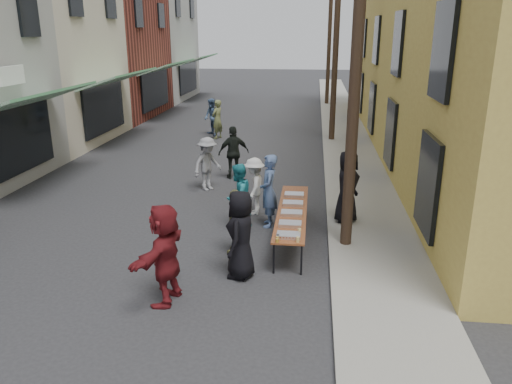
% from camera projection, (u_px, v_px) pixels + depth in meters
% --- Properties ---
extents(ground, '(120.00, 120.00, 0.00)m').
position_uv_depth(ground, '(126.00, 300.00, 9.50)').
color(ground, '#28282B').
rests_on(ground, ground).
extents(sidewalk, '(2.20, 60.00, 0.10)m').
position_uv_depth(sidewalk, '(347.00, 140.00, 23.11)').
color(sidewalk, gray).
rests_on(sidewalk, ground).
extents(storefront_row, '(8.00, 37.00, 9.00)m').
position_uv_depth(storefront_row, '(29.00, 48.00, 23.46)').
color(storefront_row, maroon).
rests_on(storefront_row, ground).
extents(building_ochre, '(10.00, 28.00, 10.00)m').
position_uv_depth(building_ochre, '(509.00, 28.00, 19.97)').
color(building_ochre, '#B99B42').
rests_on(building_ochre, ground).
extents(utility_pole_near, '(0.26, 0.26, 9.00)m').
position_uv_depth(utility_pole_near, '(357.00, 51.00, 10.48)').
color(utility_pole_near, '#2D2116').
rests_on(utility_pole_near, ground).
extents(utility_pole_mid, '(0.26, 0.26, 9.00)m').
position_uv_depth(utility_pole_mid, '(336.00, 40.00, 21.82)').
color(utility_pole_mid, '#2D2116').
rests_on(utility_pole_mid, ground).
extents(utility_pole_far, '(0.26, 0.26, 9.00)m').
position_uv_depth(utility_pole_far, '(329.00, 37.00, 33.16)').
color(utility_pole_far, '#2D2116').
rests_on(utility_pole_far, ground).
extents(serving_table, '(0.70, 4.00, 0.75)m').
position_uv_depth(serving_table, '(292.00, 212.00, 12.09)').
color(serving_table, maroon).
rests_on(serving_table, ground).
extents(catering_tray_sausage, '(0.50, 0.33, 0.08)m').
position_uv_depth(catering_tray_sausage, '(289.00, 235.00, 10.50)').
color(catering_tray_sausage, maroon).
rests_on(catering_tray_sausage, serving_table).
extents(catering_tray_foil_b, '(0.50, 0.33, 0.08)m').
position_uv_depth(catering_tray_foil_b, '(290.00, 224.00, 11.12)').
color(catering_tray_foil_b, '#B2B2B7').
rests_on(catering_tray_foil_b, serving_table).
extents(catering_tray_buns, '(0.50, 0.33, 0.08)m').
position_uv_depth(catering_tray_buns, '(292.00, 213.00, 11.78)').
color(catering_tray_buns, tan).
rests_on(catering_tray_buns, serving_table).
extents(catering_tray_foil_d, '(0.50, 0.33, 0.08)m').
position_uv_depth(catering_tray_foil_d, '(293.00, 203.00, 12.44)').
color(catering_tray_foil_d, '#B2B2B7').
rests_on(catering_tray_foil_d, serving_table).
extents(catering_tray_buns_end, '(0.50, 0.33, 0.08)m').
position_uv_depth(catering_tray_buns_end, '(294.00, 195.00, 13.10)').
color(catering_tray_buns_end, tan).
rests_on(catering_tray_buns_end, serving_table).
extents(condiment_jar_a, '(0.07, 0.07, 0.08)m').
position_uv_depth(condiment_jar_a, '(277.00, 241.00, 10.25)').
color(condiment_jar_a, '#A57F26').
rests_on(condiment_jar_a, serving_table).
extents(condiment_jar_b, '(0.07, 0.07, 0.08)m').
position_uv_depth(condiment_jar_b, '(277.00, 239.00, 10.34)').
color(condiment_jar_b, '#A57F26').
rests_on(condiment_jar_b, serving_table).
extents(condiment_jar_c, '(0.07, 0.07, 0.08)m').
position_uv_depth(condiment_jar_c, '(278.00, 237.00, 10.43)').
color(condiment_jar_c, '#A57F26').
rests_on(condiment_jar_c, serving_table).
extents(cup_stack, '(0.08, 0.08, 0.12)m').
position_uv_depth(cup_stack, '(298.00, 240.00, 10.24)').
color(cup_stack, tan).
rests_on(cup_stack, serving_table).
extents(guest_front_a, '(0.71, 0.98, 1.87)m').
position_uv_depth(guest_front_a, '(241.00, 235.00, 10.18)').
color(guest_front_a, black).
rests_on(guest_front_a, ground).
extents(guest_front_b, '(0.53, 0.74, 1.91)m').
position_uv_depth(guest_front_b, '(269.00, 191.00, 12.87)').
color(guest_front_b, '#4D6595').
rests_on(guest_front_b, ground).
extents(guest_front_c, '(0.96, 1.04, 1.72)m').
position_uv_depth(guest_front_c, '(238.00, 197.00, 12.71)').
color(guest_front_c, teal).
rests_on(guest_front_c, ground).
extents(guest_front_d, '(0.63, 1.05, 1.60)m').
position_uv_depth(guest_front_d, '(254.00, 186.00, 13.80)').
color(guest_front_d, silver).
rests_on(guest_front_d, ground).
extents(guest_front_e, '(0.53, 0.95, 1.53)m').
position_uv_depth(guest_front_e, '(236.00, 221.00, 11.33)').
color(guest_front_e, olive).
rests_on(guest_front_e, ground).
extents(guest_queue_back, '(0.86, 1.88, 1.95)m').
position_uv_depth(guest_queue_back, '(165.00, 254.00, 9.20)').
color(guest_queue_back, maroon).
rests_on(guest_queue_back, ground).
extents(server, '(0.92, 1.09, 1.90)m').
position_uv_depth(server, '(347.00, 186.00, 12.92)').
color(server, black).
rests_on(server, sidewalk).
extents(passerby_left, '(1.16, 1.28, 1.72)m').
position_uv_depth(passerby_left, '(207.00, 164.00, 15.85)').
color(passerby_left, gray).
rests_on(passerby_left, ground).
extents(passerby_mid, '(1.16, 0.83, 1.83)m').
position_uv_depth(passerby_mid, '(234.00, 153.00, 17.09)').
color(passerby_mid, black).
rests_on(passerby_mid, ground).
extents(passerby_right, '(0.68, 0.79, 1.83)m').
position_uv_depth(passerby_right, '(217.00, 119.00, 23.49)').
color(passerby_right, olive).
rests_on(passerby_right, ground).
extents(passerby_far, '(1.07, 1.10, 1.78)m').
position_uv_depth(passerby_far, '(212.00, 117.00, 24.27)').
color(passerby_far, '#435D83').
rests_on(passerby_far, ground).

